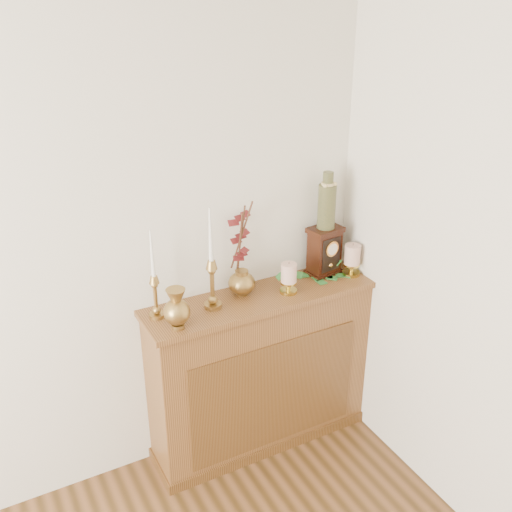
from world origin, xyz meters
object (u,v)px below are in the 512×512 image
candlestick_center (212,276)px  bud_vase (177,309)px  mantel_clock (325,251)px  ceramic_vase (327,203)px  ginger_jar (240,251)px  candlestick_left (155,290)px

candlestick_center → bud_vase: (-0.22, -0.10, -0.07)m
bud_vase → mantel_clock: bearing=9.7°
candlestick_center → mantel_clock: candlestick_center is taller
ceramic_vase → candlestick_center: bearing=-175.0°
ginger_jar → ceramic_vase: ceramic_vase is taller
ceramic_vase → ginger_jar: bearing=176.9°
candlestick_center → ginger_jar: 0.22m
bud_vase → mantel_clock: size_ratio=0.75×
ginger_jar → ceramic_vase: (0.49, -0.03, 0.17)m
candlestick_left → ginger_jar: size_ratio=0.88×
ginger_jar → ceramic_vase: 0.52m
ginger_jar → bud_vase: bearing=-156.2°
candlestick_left → candlestick_center: size_ratio=0.86×
ginger_jar → ceramic_vase: size_ratio=1.68×
candlestick_left → bud_vase: size_ratio=2.23×
candlestick_left → ceramic_vase: 0.99m
candlestick_left → ceramic_vase: bearing=1.1°
candlestick_left → bud_vase: 0.16m
candlestick_left → bud_vase: candlestick_left is taller
candlestick_center → ceramic_vase: size_ratio=1.71×
ginger_jar → mantel_clock: size_ratio=1.91×
candlestick_left → mantel_clock: candlestick_left is taller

